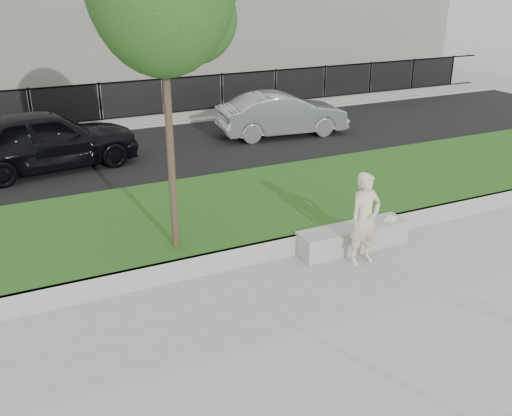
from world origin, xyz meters
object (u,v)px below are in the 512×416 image
man (365,219)px  book (391,219)px  car_dark (45,140)px  car_silver (282,114)px  stone_bench (352,237)px

man → book: man is taller
car_dark → car_silver: 7.36m
man → car_dark: bearing=116.8°
man → car_silver: size_ratio=0.41×
stone_bench → book: bearing=-2.6°
man → car_dark: size_ratio=0.36×
book → car_silver: 8.13m
car_silver → car_dark: bearing=99.3°
stone_bench → book: 0.89m
man → car_dark: (-4.53, 8.03, 0.00)m
book → car_dark: size_ratio=0.05×
man → book: (1.02, 0.51, -0.39)m
book → car_dark: bearing=91.8°
book → car_dark: car_dark is taller
stone_bench → car_silver: (2.65, 7.88, 0.50)m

